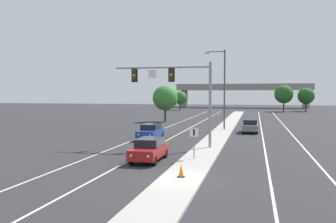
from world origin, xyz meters
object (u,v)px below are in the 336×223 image
street_lamp_median (223,85)px  tree_far_right_a (284,94)px  tree_far_right_b (306,96)px  tree_far_left_b (165,98)px  car_oncoming_red (149,149)px  car_oncoming_blue (151,131)px  overhead_signal_mast (178,86)px  median_sign_post (194,138)px  car_receding_grey (250,126)px  tree_far_left_a (180,98)px  traffic_cone_median_nose (181,170)px

street_lamp_median → tree_far_right_a: 51.67m
tree_far_right_b → tree_far_left_b: tree_far_right_b is taller
car_oncoming_red → car_oncoming_blue: bearing=105.7°
overhead_signal_mast → tree_far_right_b: overhead_signal_mast is taller
median_sign_post → overhead_signal_mast: bearing=112.4°
tree_far_right_b → car_receding_grey: bearing=-103.6°
median_sign_post → car_oncoming_blue: median_sign_post is taller
tree_far_left_a → car_receding_grey: bearing=-70.0°
car_oncoming_red → tree_far_left_b: bearing=102.1°
street_lamp_median → tree_far_right_a: size_ratio=1.48×
car_oncoming_blue → tree_far_left_b: (-4.13, 22.86, 3.10)m
tree_far_right_b → tree_far_left_a: size_ratio=1.17×
car_oncoming_blue → tree_far_right_b: (23.04, 63.89, 3.16)m
overhead_signal_mast → tree_far_left_a: bearing=101.4°
car_oncoming_red → tree_far_left_b: (-7.30, 34.17, 3.10)m
car_receding_grey → tree_far_right_b: bearing=76.4°
overhead_signal_mast → tree_far_right_a: 67.58m
car_oncoming_red → overhead_signal_mast: bearing=83.7°
median_sign_post → car_oncoming_red: 3.22m
overhead_signal_mast → car_oncoming_red: overhead_signal_mast is taller
street_lamp_median → tree_far_right_a: street_lamp_median is taller
car_oncoming_blue → tree_far_right_a: bearing=74.2°
car_oncoming_blue → traffic_cone_median_nose: (6.43, -16.22, -0.31)m
overhead_signal_mast → street_lamp_median: size_ratio=0.85×
street_lamp_median → car_receding_grey: size_ratio=2.24×
overhead_signal_mast → tree_far_right_a: bearing=78.5°
overhead_signal_mast → tree_far_right_a: (13.50, 66.21, -0.96)m
car_oncoming_red → car_receding_grey: same height
overhead_signal_mast → tree_far_left_b: (-8.00, 27.76, -1.47)m
overhead_signal_mast → tree_far_left_a: (-13.57, 67.31, -1.97)m
tree_far_left_b → tree_far_left_a: tree_far_left_b is taller
tree_far_left_b → car_receding_grey: bearing=-44.8°
car_oncoming_blue → tree_far_left_b: bearing=100.2°
overhead_signal_mast → median_sign_post: (2.33, -5.66, -3.80)m
tree_far_right_a → tree_far_left_a: (-27.07, 1.10, -1.01)m
median_sign_post → traffic_cone_median_nose: median_sign_post is taller
car_oncoming_blue → traffic_cone_median_nose: 17.45m
car_oncoming_blue → tree_far_right_b: bearing=70.2°
tree_far_right_a → tree_far_left_b: 44.06m
tree_far_right_a → tree_far_left_b: (-21.51, -38.45, -0.50)m
tree_far_left_a → tree_far_left_b: bearing=-82.0°
overhead_signal_mast → car_oncoming_red: bearing=-96.3°
car_oncoming_red → traffic_cone_median_nose: bearing=-56.5°
median_sign_post → car_oncoming_blue: (-6.21, 10.55, -0.77)m
traffic_cone_median_nose → tree_far_left_b: size_ratio=0.12×
car_oncoming_red → car_oncoming_blue: same height
overhead_signal_mast → tree_far_left_b: overhead_signal_mast is taller
car_oncoming_red → tree_far_right_a: size_ratio=0.66×
street_lamp_median → traffic_cone_median_nose: (0.10, -27.08, -5.29)m
car_oncoming_blue → tree_far_right_b: size_ratio=0.73×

